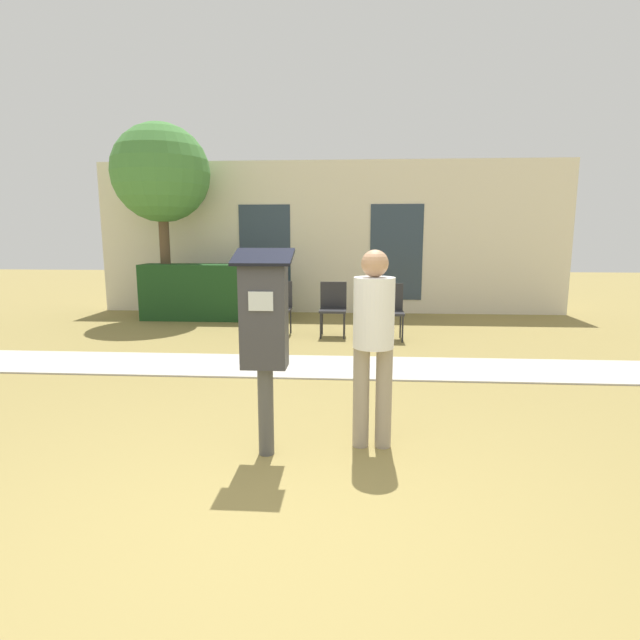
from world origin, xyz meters
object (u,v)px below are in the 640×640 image
(person_standing, at_px, (374,334))
(outdoor_chair_right, at_px, (390,307))
(parking_meter, at_px, (264,326))
(outdoor_chair_left, at_px, (279,304))
(outdoor_chair_middle, at_px, (333,304))

(person_standing, relative_size, outdoor_chair_right, 1.76)
(person_standing, bearing_deg, parking_meter, -135.69)
(outdoor_chair_left, relative_size, outdoor_chair_right, 1.00)
(parking_meter, relative_size, person_standing, 1.01)
(parking_meter, relative_size, outdoor_chair_right, 1.77)
(parking_meter, height_order, outdoor_chair_left, parking_meter)
(outdoor_chair_middle, bearing_deg, outdoor_chair_left, 174.91)
(outdoor_chair_middle, relative_size, outdoor_chair_right, 1.00)
(parking_meter, xyz_separation_m, outdoor_chair_left, (-0.60, 4.65, -0.49))
(parking_meter, relative_size, outdoor_chair_middle, 1.77)
(person_standing, bearing_deg, outdoor_chair_left, 138.36)
(person_standing, height_order, outdoor_chair_middle, person_standing)
(outdoor_chair_left, distance_m, outdoor_chair_right, 1.87)
(outdoor_chair_left, bearing_deg, parking_meter, -102.44)
(outdoor_chair_middle, bearing_deg, parking_meter, -96.88)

